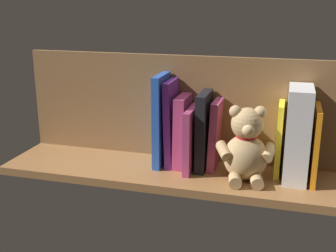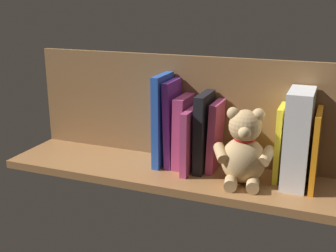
{
  "view_description": "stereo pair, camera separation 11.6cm",
  "coord_description": "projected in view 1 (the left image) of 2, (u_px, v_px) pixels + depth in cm",
  "views": [
    {
      "loc": [
        -30.1,
        106.7,
        45.48
      ],
      "look_at": [
        0.0,
        0.0,
        12.2
      ],
      "focal_mm": 45.9,
      "sensor_mm": 36.0,
      "label": 1
    },
    {
      "loc": [
        -41.05,
        102.98,
        45.48
      ],
      "look_at": [
        0.0,
        0.0,
        12.2
      ],
      "focal_mm": 45.9,
      "sensor_mm": 36.0,
      "label": 2
    }
  ],
  "objects": [
    {
      "name": "ground_plane",
      "position": [
        168.0,
        172.0,
        1.2
      ],
      "size": [
        91.59,
        24.57,
        2.2
      ],
      "primitive_type": "cube",
      "color": "#9E6B3D"
    },
    {
      "name": "book_4",
      "position": [
        192.0,
        138.0,
        1.17
      ],
      "size": [
        1.86,
        14.36,
        17.34
      ],
      "primitive_type": "cube",
      "color": "#B23F72",
      "rests_on": "ground_plane"
    },
    {
      "name": "shelf_back_panel",
      "position": [
        177.0,
        107.0,
        1.24
      ],
      "size": [
        91.59,
        1.5,
        30.04
      ],
      "primitive_type": "cube",
      "color": "olive",
      "rests_on": "ground_plane"
    },
    {
      "name": "dictionary_thick_white",
      "position": [
        298.0,
        134.0,
        1.09
      ],
      "size": [
        5.97,
        13.26,
        24.29
      ],
      "primitive_type": "cube",
      "color": "white",
      "rests_on": "ground_plane"
    },
    {
      "name": "book_1",
      "position": [
        279.0,
        139.0,
        1.12
      ],
      "size": [
        1.42,
        9.86,
        19.6
      ],
      "primitive_type": "cube",
      "color": "yellow",
      "rests_on": "ground_plane"
    },
    {
      "name": "teddy_bear",
      "position": [
        246.0,
        148.0,
        1.1
      ],
      "size": [
        15.72,
        13.9,
        19.66
      ],
      "rotation": [
        0.0,
        0.0,
        0.17
      ],
      "color": "tan",
      "rests_on": "ground_plane"
    },
    {
      "name": "book_5",
      "position": [
        182.0,
        131.0,
        1.19
      ],
      "size": [
        3.26,
        10.56,
        19.95
      ],
      "primitive_type": "cube",
      "rotation": [
        0.0,
        -0.02,
        0.0
      ],
      "color": "#B23F72",
      "rests_on": "ground_plane"
    },
    {
      "name": "book_2",
      "position": [
        215.0,
        135.0,
        1.17
      ],
      "size": [
        2.73,
        9.93,
        19.18
      ],
      "primitive_type": "cube",
      "rotation": [
        0.0,
        -0.04,
        0.0
      ],
      "color": "#B23F72",
      "rests_on": "ground_plane"
    },
    {
      "name": "book_0",
      "position": [
        315.0,
        144.0,
        1.09
      ],
      "size": [
        1.31,
        13.18,
        19.53
      ],
      "primitive_type": "cube",
      "color": "orange",
      "rests_on": "ground_plane"
    },
    {
      "name": "book_3",
      "position": [
        204.0,
        131.0,
        1.17
      ],
      "size": [
        2.53,
        11.69,
        21.28
      ],
      "primitive_type": "cube",
      "color": "black",
      "rests_on": "ground_plane"
    },
    {
      "name": "book_6",
      "position": [
        171.0,
        123.0,
        1.19
      ],
      "size": [
        2.51,
        10.62,
        24.02
      ],
      "primitive_type": "cube",
      "rotation": [
        0.0,
        0.03,
        0.0
      ],
      "color": "purple",
      "rests_on": "ground_plane"
    },
    {
      "name": "book_7",
      "position": [
        161.0,
        120.0,
        1.19
      ],
      "size": [
        2.09,
        11.76,
        25.59
      ],
      "primitive_type": "cube",
      "color": "blue",
      "rests_on": "ground_plane"
    }
  ]
}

